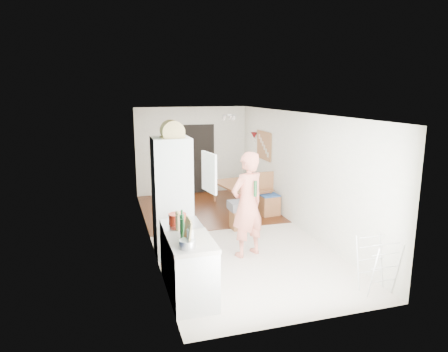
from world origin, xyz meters
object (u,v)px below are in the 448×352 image
person (247,195)px  dining_chair (269,194)px  stool (239,219)px  drying_rack (377,266)px  dining_table (242,198)px

person → dining_chair: (1.31, 2.12, -0.61)m
person → dining_chair: size_ratio=2.20×
stool → drying_rack: 3.40m
person → drying_rack: bearing=105.3°
stool → drying_rack: size_ratio=0.51×
dining_table → dining_chair: bearing=-163.4°
person → drying_rack: size_ratio=2.70×
dining_table → dining_chair: size_ratio=1.41×
person → dining_table: bearing=-128.8°
stool → person: bearing=-102.4°
dining_chair → drying_rack: 3.97m
person → dining_chair: bearing=-143.2°
person → dining_table: person is taller
person → stool: 1.68m
person → drying_rack: 2.41m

